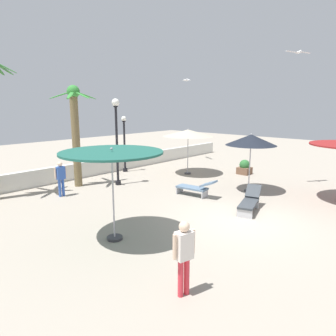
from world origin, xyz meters
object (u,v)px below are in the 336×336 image
object	(u,v)px
seagull_1	(186,80)
guest_1	(184,251)
lounge_chair_1	(196,187)
planter	(244,168)
patio_umbrella_0	(112,156)
lounge_chair_0	(250,201)
palm_tree_0	(75,126)
patio_umbrella_3	(188,133)
seagull_0	(298,52)
lamp_post_1	(117,132)
patio_umbrella_1	(251,140)
guest_0	(61,176)
lamp_post_0	(124,142)

from	to	relation	value
seagull_1	guest_1	bearing A→B (deg)	-141.26
lounge_chair_1	planter	size ratio (longest dim) A/B	2.22
patio_umbrella_0	lounge_chair_0	bearing A→B (deg)	-19.47
planter	lounge_chair_0	bearing A→B (deg)	-149.89
seagull_1	palm_tree_0	bearing A→B (deg)	-176.49
patio_umbrella_3	lounge_chair_1	world-z (taller)	patio_umbrella_3
palm_tree_0	seagull_0	bearing A→B (deg)	-48.79
lamp_post_1	patio_umbrella_0	bearing A→B (deg)	-129.85
patio_umbrella_0	lounge_chair_0	world-z (taller)	patio_umbrella_0
patio_umbrella_1	guest_0	world-z (taller)	patio_umbrella_1
guest_0	lounge_chair_1	bearing A→B (deg)	-47.72
guest_1	seagull_0	size ratio (longest dim) A/B	1.53
guest_1	seagull_0	world-z (taller)	seagull_0
patio_umbrella_3	lounge_chair_0	world-z (taller)	patio_umbrella_3
lamp_post_0	lounge_chair_1	size ratio (longest dim) A/B	1.76
guest_0	seagull_0	size ratio (longest dim) A/B	1.43
patio_umbrella_0	guest_1	size ratio (longest dim) A/B	1.78
guest_1	lamp_post_1	bearing A→B (deg)	59.20
lamp_post_1	seagull_0	world-z (taller)	seagull_0
lounge_chair_1	seagull_1	xyz separation A→B (m)	(6.69, 6.01, 5.26)
patio_umbrella_1	seagull_0	world-z (taller)	seagull_0
lamp_post_1	seagull_1	xyz separation A→B (m)	(7.73, 1.85, 3.00)
lounge_chair_0	lounge_chair_1	distance (m)	2.68
palm_tree_0	guest_1	distance (m)	10.44
guest_1	seagull_1	distance (m)	16.95
lounge_chair_1	guest_0	distance (m)	5.99
lounge_chair_0	planter	xyz separation A→B (m)	(5.65, 3.28, -0.01)
patio_umbrella_1	guest_0	xyz separation A→B (m)	(-6.23, 5.79, -1.48)
guest_1	lounge_chair_0	bearing A→B (deg)	14.53
lamp_post_0	seagull_0	bearing A→B (deg)	-70.54
guest_1	patio_umbrella_0	bearing A→B (deg)	76.89
patio_umbrella_0	seagull_1	bearing A→B (deg)	29.98
patio_umbrella_3	seagull_1	xyz separation A→B (m)	(3.44, 2.93, 3.27)
guest_0	seagull_1	xyz separation A→B (m)	(10.70, 1.59, 4.73)
lounge_chair_0	seagull_0	xyz separation A→B (m)	(4.52, 0.28, 5.94)
lamp_post_0	lounge_chair_0	distance (m)	9.23
lamp_post_1	lounge_chair_0	world-z (taller)	lamp_post_1
seagull_1	planter	size ratio (longest dim) A/B	1.32
lamp_post_1	guest_0	bearing A→B (deg)	175.07
patio_umbrella_1	lounge_chair_0	xyz separation A→B (m)	(-2.39, -1.30, -2.02)
guest_0	seagull_0	distance (m)	12.05
patio_umbrella_0	seagull_0	xyz separation A→B (m)	(9.59, -1.51, 3.78)
lounge_chair_0	lamp_post_0	bearing A→B (deg)	80.98
guest_1	seagull_0	distance (m)	11.79
patio_umbrella_0	lounge_chair_0	distance (m)	5.80
seagull_1	lamp_post_1	bearing A→B (deg)	-166.54
lounge_chair_1	seagull_1	distance (m)	10.42
guest_1	patio_umbrella_3	bearing A→B (deg)	38.08
guest_0	palm_tree_0	bearing A→B (deg)	34.67
patio_umbrella_0	lamp_post_1	distance (m)	6.56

